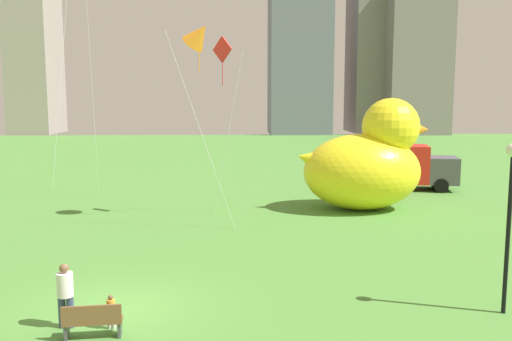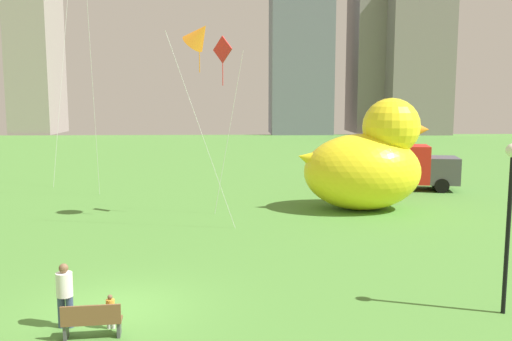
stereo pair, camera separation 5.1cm
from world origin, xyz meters
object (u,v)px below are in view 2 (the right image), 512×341
(giant_inflatable_duck, at_px, (367,163))
(kite_orange, at_px, (199,35))
(kite_red, at_px, (223,56))
(person_child, at_px, (110,310))
(box_truck, at_px, (402,167))
(park_bench, at_px, (92,320))
(person_adult, at_px, (65,292))
(lamppost, at_px, (510,197))

(giant_inflatable_duck, xyz_separation_m, kite_orange, (-8.58, -2.58, 6.24))
(giant_inflatable_duck, bearing_deg, kite_red, -166.86)
(person_child, bearing_deg, box_truck, 56.12)
(park_bench, xyz_separation_m, person_child, (0.34, 0.57, 0.04))
(park_bench, bearing_deg, kite_orange, 81.05)
(box_truck, relative_size, kite_orange, 0.72)
(giant_inflatable_duck, bearing_deg, person_adult, -128.07)
(giant_inflatable_duck, height_order, lamppost, giant_inflatable_duck)
(person_adult, distance_m, box_truck, 25.81)
(person_child, height_order, lamppost, lamppost)
(lamppost, height_order, kite_orange, kite_orange)
(person_adult, bearing_deg, park_bench, -39.73)
(lamppost, bearing_deg, park_bench, -174.08)
(park_bench, xyz_separation_m, person_adult, (-0.85, 0.71, 0.48))
(person_child, xyz_separation_m, box_truck, (14.07, 20.95, 0.95))
(lamppost, relative_size, kite_red, 0.54)
(box_truck, bearing_deg, giant_inflatable_duck, -121.60)
(person_child, xyz_separation_m, kite_orange, (1.67, 12.17, 8.24))
(person_adult, relative_size, person_child, 1.87)
(park_bench, relative_size, box_truck, 0.22)
(person_child, bearing_deg, park_bench, -120.73)
(park_bench, xyz_separation_m, box_truck, (14.40, 21.52, 0.99))
(kite_red, bearing_deg, giant_inflatable_duck, 13.14)
(lamppost, bearing_deg, person_child, -176.91)
(person_child, bearing_deg, kite_red, 78.10)
(person_adult, height_order, person_child, person_adult)
(box_truck, bearing_deg, park_bench, -123.80)
(person_child, distance_m, kite_red, 15.20)
(person_adult, relative_size, kite_red, 0.19)
(kite_orange, bearing_deg, lamppost, -52.17)
(giant_inflatable_duck, bearing_deg, park_bench, -124.65)
(box_truck, height_order, kite_orange, kite_orange)
(kite_red, bearing_deg, person_adult, -106.99)
(kite_orange, bearing_deg, box_truck, 35.31)
(person_child, relative_size, kite_orange, 0.10)
(park_bench, height_order, box_truck, box_truck)
(giant_inflatable_duck, bearing_deg, lamppost, -88.30)
(park_bench, bearing_deg, person_adult, 140.27)
(person_adult, distance_m, person_child, 1.28)
(person_child, xyz_separation_m, giant_inflatable_duck, (10.25, 14.75, 2.00))
(giant_inflatable_duck, distance_m, kite_red, 9.41)
(person_child, height_order, kite_orange, kite_orange)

